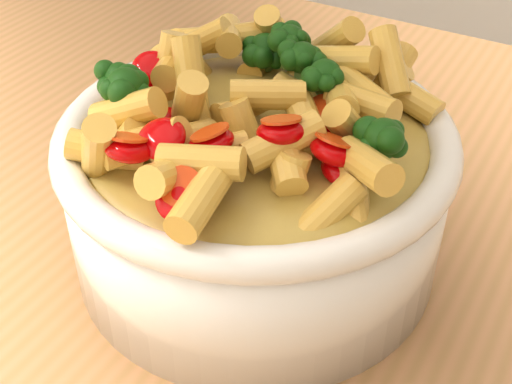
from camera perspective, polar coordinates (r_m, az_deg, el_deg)
The scene contains 3 objects.
table at distance 0.57m, azimuth -9.83°, elevation -9.70°, with size 1.20×0.80×0.90m.
serving_bowl at distance 0.43m, azimuth -0.00°, elevation 0.13°, with size 0.23×0.23×0.10m.
pasta_salad at distance 0.40m, azimuth 0.00°, elevation 7.25°, with size 0.18×0.18×0.04m.
Camera 1 is at (0.27, -0.28, 1.21)m, focal length 50.00 mm.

